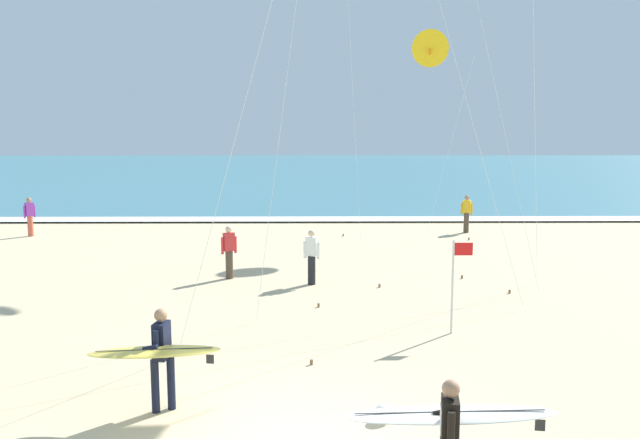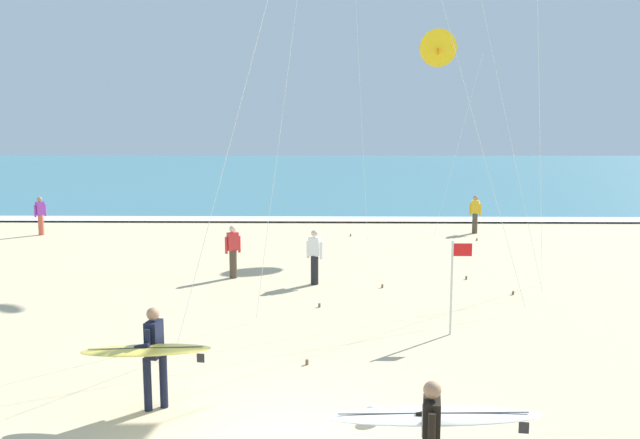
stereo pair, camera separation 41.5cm
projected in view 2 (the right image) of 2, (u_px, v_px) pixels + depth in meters
name	position (u px, v px, depth m)	size (l,w,h in m)	color
ocean_water	(322.00, 172.00, 61.09)	(160.00, 60.00, 0.08)	teal
shoreline_foam	(313.00, 219.00, 31.71)	(160.00, 1.58, 0.01)	white
surfer_lead	(431.00, 427.00, 7.97)	(2.64, 1.09, 1.71)	black
surfer_trailing	(150.00, 351.00, 10.64)	(2.24, 1.09, 1.71)	black
kite_delta_golden_distant	(439.00, 48.00, 25.88)	(2.36, 0.95, 8.18)	yellow
bystander_red_top	(233.00, 251.00, 20.02)	(0.44, 0.32, 1.59)	#4C3D2D
bystander_white_top	(315.00, 257.00, 19.23)	(0.47, 0.29, 1.59)	black
bystander_yellow_top	(475.00, 214.00, 28.05)	(0.47, 0.29, 1.59)	#4C3D2D
bystander_purple_top	(40.00, 215.00, 27.64)	(0.36, 0.39, 1.59)	#D8593F
lifeguard_flag	(454.00, 278.00, 14.61)	(0.45, 0.05, 2.10)	silver
beach_ball	(374.00, 413.00, 10.47)	(0.28, 0.28, 0.28)	white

